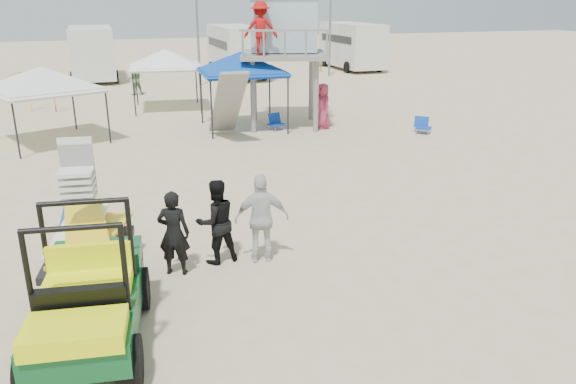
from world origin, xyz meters
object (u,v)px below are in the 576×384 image
object	(u,v)px
surf_trailer	(87,231)
lifeguard_tower	(280,26)
man_left	(174,233)
utility_cart	(85,289)
canopy_blue	(242,55)

from	to	relation	value
surf_trailer	lifeguard_tower	bearing A→B (deg)	57.39
surf_trailer	man_left	xyz separation A→B (m)	(1.52, -0.30, -0.13)
utility_cart	surf_trailer	bearing A→B (deg)	89.84
utility_cart	canopy_blue	xyz separation A→B (m)	(5.84, 13.81, 1.89)
canopy_blue	utility_cart	bearing A→B (deg)	-112.91
surf_trailer	canopy_blue	bearing A→B (deg)	63.06
lifeguard_tower	utility_cart	bearing A→B (deg)	-118.06
surf_trailer	man_left	distance (m)	1.55
utility_cart	canopy_blue	bearing A→B (deg)	67.09
man_left	lifeguard_tower	xyz separation A→B (m)	(5.92, 11.93, 3.10)
lifeguard_tower	canopy_blue	world-z (taller)	lifeguard_tower
canopy_blue	man_left	bearing A→B (deg)	-110.12
utility_cart	lifeguard_tower	size ratio (longest dim) A/B	0.56
utility_cart	lifeguard_tower	world-z (taller)	lifeguard_tower
lifeguard_tower	canopy_blue	distance (m)	1.93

